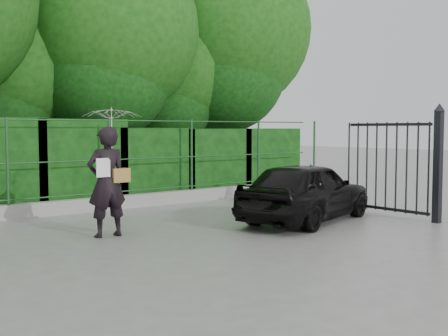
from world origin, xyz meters
TOP-DOWN VIEW (x-y plane):
  - ground at (0.00, 0.00)m, footprint 80.00×80.00m
  - kerb at (0.00, 4.50)m, footprint 14.00×0.25m
  - fence at (0.22, 4.50)m, footprint 14.13×0.06m
  - hedge at (-0.11, 5.50)m, footprint 14.20×1.20m
  - trees at (1.14, 7.74)m, footprint 17.10×6.15m
  - gate at (4.60, -0.72)m, footprint 0.22×2.33m
  - woman at (-1.08, 1.60)m, footprint 1.01×1.02m
  - car at (2.68, 0.51)m, footprint 3.85×2.35m

SIDE VIEW (x-z plane):
  - ground at x=0.00m, z-range 0.00..0.00m
  - kerb at x=0.00m, z-range 0.00..0.30m
  - car at x=2.68m, z-range 0.00..1.22m
  - hedge at x=-0.11m, z-range -0.07..2.03m
  - gate at x=4.60m, z-range 0.01..2.37m
  - fence at x=0.22m, z-range 0.30..2.10m
  - woman at x=-1.08m, z-range 0.33..2.58m
  - trees at x=1.14m, z-range 0.58..8.66m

